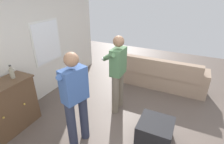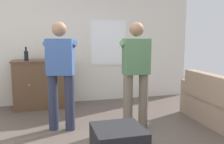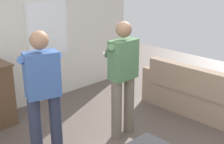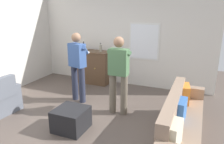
% 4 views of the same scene
% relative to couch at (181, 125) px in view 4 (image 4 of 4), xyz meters
% --- Properties ---
extents(ground, '(10.40, 10.40, 0.00)m').
position_rel_couch_xyz_m(ground, '(-2.00, -0.11, -0.34)').
color(ground, brown).
extents(wall_back_with_window, '(5.20, 0.15, 2.80)m').
position_rel_couch_xyz_m(wall_back_with_window, '(-1.98, 2.55, 1.06)').
color(wall_back_with_window, silver).
rests_on(wall_back_with_window, ground).
extents(couch, '(0.57, 2.42, 0.85)m').
position_rel_couch_xyz_m(couch, '(0.00, 0.00, 0.00)').
color(couch, gray).
rests_on(couch, ground).
extents(sideboard_cabinet, '(1.08, 0.49, 0.99)m').
position_rel_couch_xyz_m(sideboard_cabinet, '(-2.85, 2.19, 0.16)').
color(sideboard_cabinet, brown).
rests_on(sideboard_cabinet, ground).
extents(bottle_wine_green, '(0.08, 0.08, 0.27)m').
position_rel_couch_xyz_m(bottle_wine_green, '(-3.10, 2.14, 0.75)').
color(bottle_wine_green, black).
rests_on(bottle_wine_green, sideboard_cabinet).
extents(bottle_liquor_amber, '(0.08, 0.08, 0.25)m').
position_rel_couch_xyz_m(bottle_liquor_amber, '(-2.56, 2.19, 0.75)').
color(bottle_liquor_amber, gray).
rests_on(bottle_liquor_amber, sideboard_cabinet).
extents(ottoman, '(0.58, 0.58, 0.42)m').
position_rel_couch_xyz_m(ottoman, '(-1.95, -0.37, -0.13)').
color(ottoman, black).
rests_on(ottoman, ground).
extents(person_standing_left, '(0.54, 0.52, 1.68)m').
position_rel_couch_xyz_m(person_standing_left, '(-2.52, 0.85, 0.60)').
color(person_standing_left, '#282D42').
rests_on(person_standing_left, ground).
extents(person_standing_right, '(0.56, 0.48, 1.68)m').
position_rel_couch_xyz_m(person_standing_right, '(-1.38, 0.61, 0.60)').
color(person_standing_right, '#6B6051').
rests_on(person_standing_right, ground).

